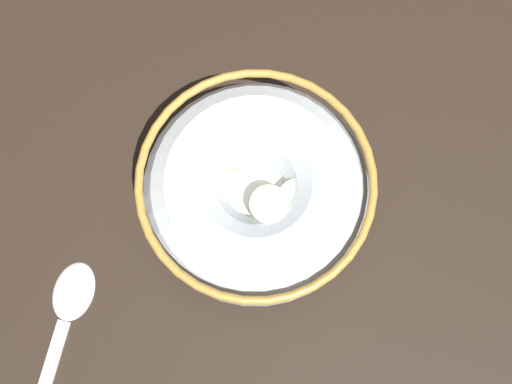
% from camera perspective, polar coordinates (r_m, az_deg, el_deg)
% --- Properties ---
extents(ground_plane, '(1.32, 1.32, 0.02)m').
position_cam_1_polar(ground_plane, '(0.47, -0.00, -1.16)').
color(ground_plane, black).
extents(cereal_bowl, '(0.17, 0.17, 0.06)m').
position_cam_1_polar(cereal_bowl, '(0.42, 0.00, 0.14)').
color(cereal_bowl, '#B2BCC6').
rests_on(cereal_bowl, ground_plane).
extents(spoon, '(0.16, 0.03, 0.01)m').
position_cam_1_polar(spoon, '(0.46, -18.33, -11.70)').
color(spoon, silver).
rests_on(spoon, ground_plane).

